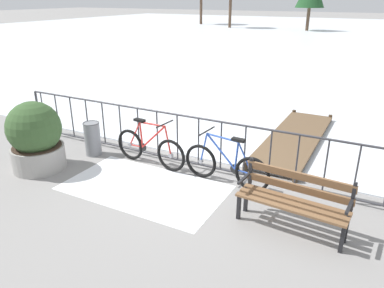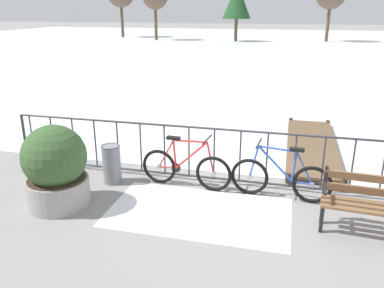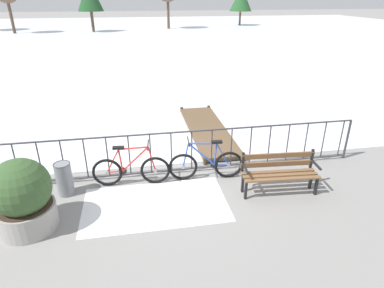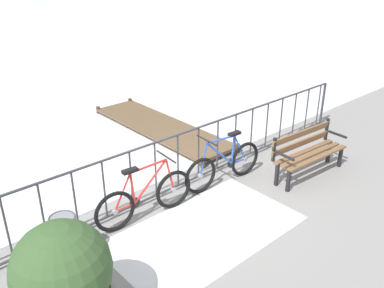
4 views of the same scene
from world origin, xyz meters
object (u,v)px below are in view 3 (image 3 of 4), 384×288
at_px(bicycle_second, 206,164).
at_px(park_bench, 279,170).
at_px(planter_with_shrub, 23,197).
at_px(bicycle_near_railing, 131,170).
at_px(trash_bin, 64,179).

relative_size(bicycle_second, park_bench, 1.05).
bearing_deg(planter_with_shrub, bicycle_second, 17.62).
distance_m(park_bench, planter_with_shrub, 4.97).
xyz_separation_m(bicycle_near_railing, planter_with_shrub, (-1.87, -1.17, 0.30)).
distance_m(bicycle_near_railing, bicycle_second, 1.69).
distance_m(planter_with_shrub, trash_bin, 1.18).
relative_size(bicycle_near_railing, park_bench, 1.05).
bearing_deg(park_bench, planter_with_shrub, -175.94).
bearing_deg(bicycle_near_railing, trash_bin, -174.40).
relative_size(park_bench, planter_with_shrub, 1.19).
xyz_separation_m(park_bench, trash_bin, (-4.48, 0.69, -0.14)).
xyz_separation_m(bicycle_second, park_bench, (1.41, -0.78, 0.14)).
bearing_deg(trash_bin, bicycle_second, 1.70).
relative_size(bicycle_second, planter_with_shrub, 1.24).
distance_m(bicycle_near_railing, planter_with_shrub, 2.23).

